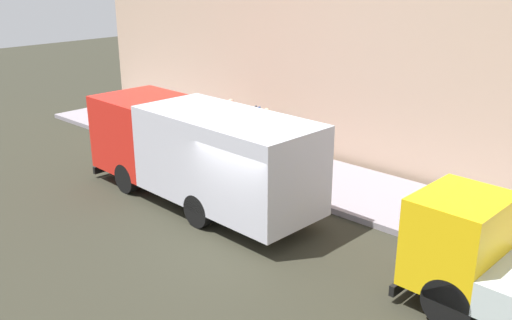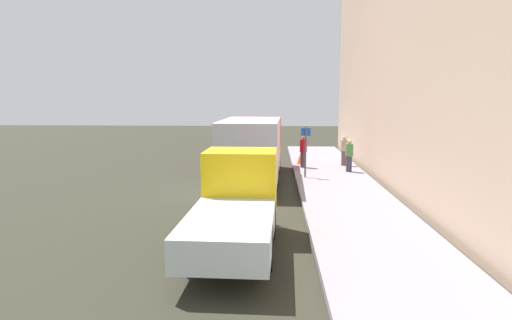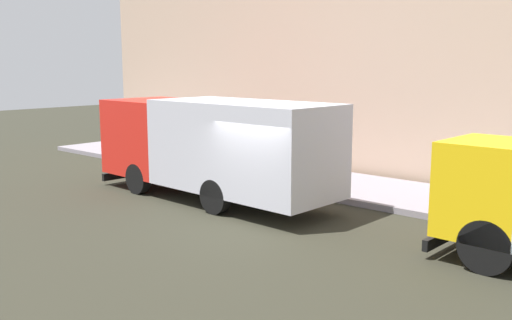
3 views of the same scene
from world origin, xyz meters
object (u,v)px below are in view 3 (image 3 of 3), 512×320
at_px(street_sign_post, 268,138).
at_px(pedestrian_walking, 238,138).
at_px(large_utility_truck, 212,144).
at_px(traffic_cone_orange, 187,158).
at_px(pedestrian_third, 210,145).
at_px(pedestrian_standing, 275,144).

bearing_deg(street_sign_post, pedestrian_walking, 56.18).
height_order(large_utility_truck, traffic_cone_orange, large_utility_truck).
bearing_deg(pedestrian_third, large_utility_truck, -68.27).
bearing_deg(pedestrian_walking, pedestrian_third, -29.95).
relative_size(pedestrian_walking, street_sign_post, 0.69).
distance_m(pedestrian_third, traffic_cone_orange, 1.30).
xyz_separation_m(pedestrian_standing, street_sign_post, (-2.30, -1.59, 0.57)).
xyz_separation_m(pedestrian_walking, pedestrian_third, (-2.27, -0.73, 0.04)).
distance_m(pedestrian_standing, street_sign_post, 2.86).
height_order(large_utility_truck, pedestrian_third, large_utility_truck).
distance_m(pedestrian_standing, pedestrian_third, 2.52).
height_order(pedestrian_standing, pedestrian_third, pedestrian_third).
height_order(pedestrian_standing, traffic_cone_orange, pedestrian_standing).
bearing_deg(street_sign_post, large_utility_truck, 178.66).
xyz_separation_m(large_utility_truck, traffic_cone_orange, (2.48, 3.90, -1.14)).
bearing_deg(pedestrian_walking, pedestrian_standing, 40.66).
bearing_deg(pedestrian_walking, street_sign_post, 8.42).
height_order(pedestrian_third, street_sign_post, street_sign_post).
bearing_deg(pedestrian_third, pedestrian_walking, 82.29).
bearing_deg(large_utility_truck, pedestrian_standing, 19.80).
distance_m(traffic_cone_orange, street_sign_post, 4.11).
relative_size(traffic_cone_orange, street_sign_post, 0.28).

